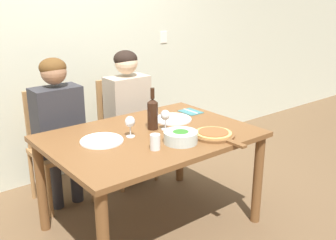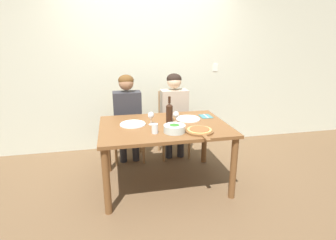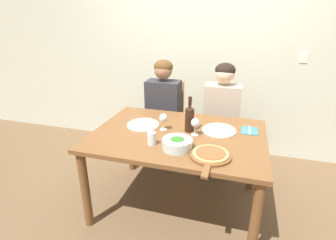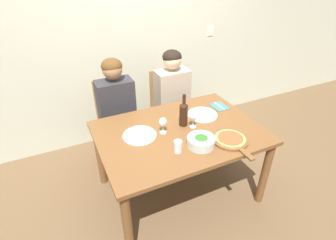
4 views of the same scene
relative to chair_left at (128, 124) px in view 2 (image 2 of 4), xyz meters
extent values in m
plane|color=brown|center=(0.37, -0.86, -0.51)|extent=(40.00, 40.00, 0.00)
cube|color=beige|center=(0.37, 0.43, 0.84)|extent=(10.00, 0.05, 2.70)
cube|color=white|center=(1.47, 0.40, 0.74)|extent=(0.08, 0.01, 0.12)
cube|color=brown|center=(0.37, -0.86, 0.22)|extent=(1.45, 1.04, 0.04)
cylinder|color=brown|center=(-0.30, -1.32, -0.16)|extent=(0.07, 0.07, 0.71)
cylinder|color=brown|center=(1.04, -1.32, -0.16)|extent=(0.07, 0.07, 0.71)
cylinder|color=brown|center=(-0.30, -0.40, -0.16)|extent=(0.07, 0.07, 0.71)
cylinder|color=brown|center=(1.04, -0.40, -0.16)|extent=(0.07, 0.07, 0.71)
cube|color=#9E7042|center=(0.00, -0.08, -0.07)|extent=(0.42, 0.42, 0.04)
cube|color=#9E7042|center=(0.00, 0.12, 0.20)|extent=(0.38, 0.03, 0.49)
cylinder|color=#9E7042|center=(-0.19, -0.27, -0.30)|extent=(0.04, 0.04, 0.43)
cylinder|color=#9E7042|center=(0.19, -0.27, -0.30)|extent=(0.04, 0.04, 0.43)
cylinder|color=#9E7042|center=(-0.19, 0.11, -0.30)|extent=(0.04, 0.04, 0.43)
cylinder|color=#9E7042|center=(0.19, 0.11, -0.30)|extent=(0.04, 0.04, 0.43)
cube|color=#9E7042|center=(0.67, -0.08, -0.07)|extent=(0.42, 0.42, 0.04)
cube|color=#9E7042|center=(0.67, 0.12, 0.20)|extent=(0.38, 0.03, 0.49)
cylinder|color=#9E7042|center=(0.48, -0.27, -0.30)|extent=(0.04, 0.04, 0.43)
cylinder|color=#9E7042|center=(0.86, -0.27, -0.30)|extent=(0.04, 0.04, 0.43)
cylinder|color=#9E7042|center=(0.48, 0.11, -0.30)|extent=(0.04, 0.04, 0.43)
cylinder|color=#9E7042|center=(0.86, 0.11, -0.30)|extent=(0.04, 0.04, 0.43)
cylinder|color=#28282D|center=(-0.09, -0.16, -0.28)|extent=(0.10, 0.10, 0.46)
cylinder|color=#28282D|center=(0.09, -0.16, -0.28)|extent=(0.10, 0.10, 0.46)
cube|color=#2D2D33|center=(0.00, -0.10, 0.22)|extent=(0.38, 0.22, 0.54)
cylinder|color=#2D2D33|center=(-0.20, -0.34, 0.07)|extent=(0.07, 0.31, 0.14)
cylinder|color=#2D2D33|center=(0.20, -0.34, 0.07)|extent=(0.07, 0.31, 0.14)
sphere|color=#9E7051|center=(0.00, -0.10, 0.61)|extent=(0.20, 0.20, 0.20)
ellipsoid|color=#563819|center=(0.00, -0.09, 0.65)|extent=(0.21, 0.21, 0.15)
cylinder|color=#28282D|center=(0.58, -0.16, -0.28)|extent=(0.10, 0.10, 0.46)
cylinder|color=#28282D|center=(0.76, -0.16, -0.28)|extent=(0.10, 0.10, 0.46)
cube|color=tan|center=(0.67, -0.10, 0.22)|extent=(0.38, 0.22, 0.54)
cylinder|color=tan|center=(0.47, -0.34, 0.07)|extent=(0.07, 0.31, 0.14)
cylinder|color=tan|center=(0.87, -0.34, 0.07)|extent=(0.07, 0.31, 0.14)
sphere|color=beige|center=(0.67, -0.10, 0.61)|extent=(0.20, 0.20, 0.20)
ellipsoid|color=black|center=(0.67, -0.09, 0.65)|extent=(0.21, 0.21, 0.15)
cylinder|color=black|center=(0.45, -0.78, 0.33)|extent=(0.08, 0.08, 0.20)
cone|color=black|center=(0.45, -0.78, 0.45)|extent=(0.08, 0.08, 0.03)
cylinder|color=black|center=(0.45, -0.78, 0.51)|extent=(0.03, 0.03, 0.08)
cylinder|color=silver|center=(0.43, -1.12, 0.27)|extent=(0.23, 0.23, 0.08)
ellipsoid|color=#2D6B23|center=(0.43, -1.12, 0.28)|extent=(0.19, 0.19, 0.09)
cylinder|color=white|center=(0.02, -0.78, 0.24)|extent=(0.29, 0.29, 0.01)
torus|color=white|center=(0.02, -0.78, 0.25)|extent=(0.29, 0.29, 0.02)
cylinder|color=white|center=(0.70, -0.71, 0.24)|extent=(0.29, 0.29, 0.01)
torus|color=white|center=(0.70, -0.71, 0.25)|extent=(0.29, 0.29, 0.02)
cylinder|color=brown|center=(0.69, -1.17, 0.24)|extent=(0.30, 0.30, 0.02)
cube|color=brown|center=(0.69, -1.39, 0.24)|extent=(0.04, 0.14, 0.02)
cylinder|color=tan|center=(0.69, -1.17, 0.26)|extent=(0.26, 0.26, 0.01)
cylinder|color=#AD4C28|center=(0.69, -1.17, 0.27)|extent=(0.21, 0.21, 0.01)
cylinder|color=silver|center=(0.22, -0.82, 0.24)|extent=(0.06, 0.06, 0.01)
cylinder|color=silver|center=(0.22, -0.82, 0.28)|extent=(0.01, 0.01, 0.07)
ellipsoid|color=silver|center=(0.22, -0.82, 0.35)|extent=(0.07, 0.07, 0.08)
ellipsoid|color=maroon|center=(0.22, -0.82, 0.33)|extent=(0.06, 0.06, 0.03)
cylinder|color=silver|center=(0.51, -0.85, 0.24)|extent=(0.06, 0.06, 0.01)
cylinder|color=silver|center=(0.51, -0.85, 0.28)|extent=(0.01, 0.01, 0.07)
ellipsoid|color=silver|center=(0.51, -0.85, 0.35)|extent=(0.07, 0.07, 0.08)
ellipsoid|color=maroon|center=(0.51, -0.85, 0.33)|extent=(0.06, 0.06, 0.03)
cylinder|color=silver|center=(0.22, -1.11, 0.28)|extent=(0.07, 0.07, 0.10)
cube|color=#387075|center=(0.95, -0.63, 0.24)|extent=(0.14, 0.18, 0.01)
cube|color=silver|center=(0.95, -0.63, 0.24)|extent=(0.01, 0.17, 0.01)
camera|label=1|loc=(-1.18, -3.00, 1.19)|focal=42.00mm
camera|label=2|loc=(-0.18, -3.65, 1.16)|focal=28.00mm
camera|label=3|loc=(0.85, -2.83, 1.18)|focal=28.00mm
camera|label=4|loc=(-0.56, -2.57, 1.55)|focal=28.00mm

